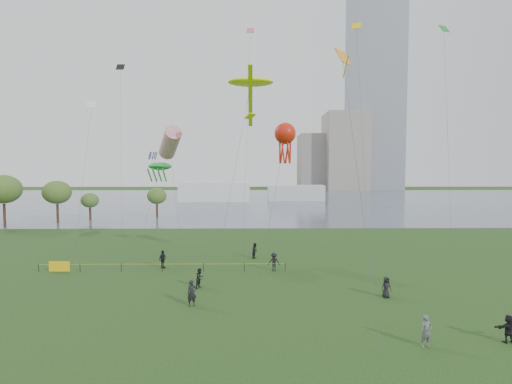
{
  "coord_description": "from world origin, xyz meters",
  "views": [
    {
      "loc": [
        -0.38,
        -22.16,
        9.9
      ],
      "look_at": [
        0.0,
        10.0,
        8.0
      ],
      "focal_mm": 26.0,
      "sensor_mm": 36.0,
      "label": 1
    }
  ],
  "objects_px": {
    "kite_octopus": "(285,134)",
    "fence": "(99,266)",
    "kite_flyer": "(426,331)",
    "kite_stingray": "(251,83)"
  },
  "relations": [
    {
      "from": "kite_octopus",
      "to": "fence",
      "type": "bearing_deg",
      "value": -178.16
    },
    {
      "from": "fence",
      "to": "kite_stingray",
      "type": "height_order",
      "value": "kite_stingray"
    },
    {
      "from": "kite_stingray",
      "to": "kite_octopus",
      "type": "height_order",
      "value": "kite_stingray"
    },
    {
      "from": "kite_stingray",
      "to": "kite_octopus",
      "type": "distance_m",
      "value": 6.3
    },
    {
      "from": "fence",
      "to": "kite_stingray",
      "type": "xyz_separation_m",
      "value": [
        14.74,
        1.5,
        17.99
      ]
    },
    {
      "from": "kite_flyer",
      "to": "kite_stingray",
      "type": "bearing_deg",
      "value": 113.9
    },
    {
      "from": "kite_flyer",
      "to": "fence",
      "type": "bearing_deg",
      "value": 141.51
    },
    {
      "from": "kite_stingray",
      "to": "fence",
      "type": "bearing_deg",
      "value": -168.81
    },
    {
      "from": "kite_stingray",
      "to": "kite_octopus",
      "type": "bearing_deg",
      "value": -14.88
    },
    {
      "from": "fence",
      "to": "kite_octopus",
      "type": "relative_size",
      "value": 1.66
    }
  ]
}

